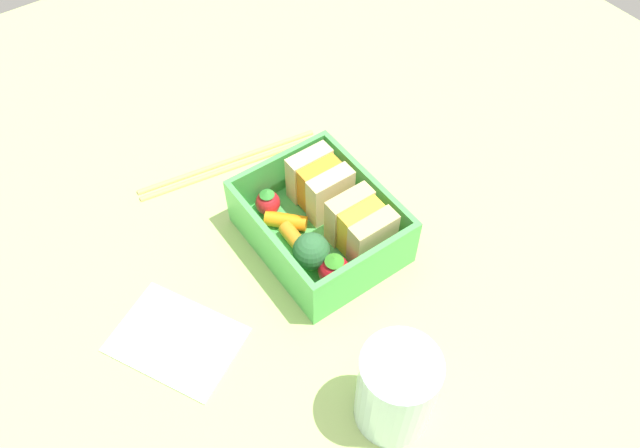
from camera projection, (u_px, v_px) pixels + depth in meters
ground_plane at (320, 245)px, 66.51cm from camera, size 120.00×120.00×2.00cm
bento_tray at (320, 236)px, 65.24cm from camera, size 15.75×12.75×1.20cm
bento_rim at (320, 218)px, 62.79cm from camera, size 15.75×12.75×5.00cm
sandwich_left at (320, 184)px, 65.15cm from camera, size 5.64×4.93×5.60cm
sandwich_center_left at (361, 227)px, 61.70cm from camera, size 5.64×4.93×5.60cm
strawberry_far_left at (268, 202)px, 65.43cm from camera, size 2.64×2.64×3.24cm
carrot_stick_far_left at (286, 221)px, 64.72cm from camera, size 4.26×4.16×1.59cm
carrot_stick_left at (297, 242)px, 63.07cm from camera, size 4.58×1.70×1.57cm
broccoli_floret at (311, 252)px, 60.27cm from camera, size 3.70×3.70×4.42cm
strawberry_left at (334, 270)px, 59.97cm from camera, size 3.13×3.13×3.73cm
chopstick_pair at (230, 163)px, 71.98cm from camera, size 5.24×21.70×0.70cm
drinking_glass at (396, 390)px, 50.59cm from camera, size 6.50×6.50×9.60cm
folded_napkin at (176, 339)px, 58.42cm from camera, size 14.14×12.78×0.40cm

